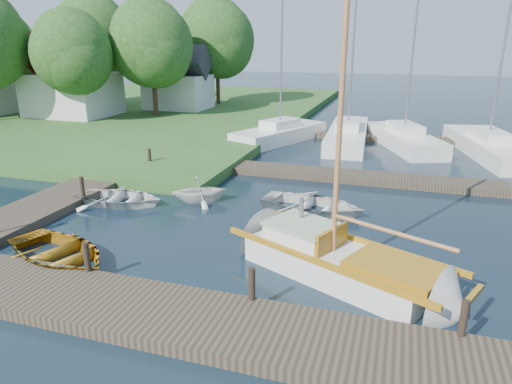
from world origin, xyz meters
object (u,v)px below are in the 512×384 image
(tree_3, at_px, (152,44))
(tender_a, at_px, (120,196))
(mooring_post_1, at_px, (87,257))
(tender_c, at_px, (312,202))
(mooring_post_2, at_px, (252,284))
(dinghy, at_px, (58,249))
(marina_boat_1, at_px, (348,133))
(tree_5, at_px, (5,48))
(mooring_post_3, at_px, (464,318))
(marina_boat_3, at_px, (488,145))
(marina_boat_0, at_px, (280,132))
(tree_7, at_px, (217,39))
(marina_boat_2, at_px, (404,137))
(house_c, at_px, (178,84))
(tree_2, at_px, (73,53))
(sailboat, at_px, (344,266))
(mooring_post_5, at_px, (150,157))
(mooring_post_4, at_px, (82,187))
(tree_4, at_px, (94,37))
(house_a, at_px, (72,83))
(tender_b, at_px, (200,188))

(tree_3, bearing_deg, tender_a, -64.70)
(mooring_post_1, relative_size, tender_c, 0.21)
(mooring_post_2, height_order, dinghy, mooring_post_2)
(marina_boat_1, bearing_deg, tree_3, 74.13)
(tree_5, bearing_deg, mooring_post_3, -34.83)
(mooring_post_1, height_order, marina_boat_3, marina_boat_3)
(marina_boat_0, relative_size, tree_7, 1.19)
(marina_boat_0, xyz_separation_m, marina_boat_2, (7.41, 0.78, -0.01))
(house_c, bearing_deg, marina_boat_1, -25.64)
(mooring_post_2, bearing_deg, tree_2, 135.67)
(tender_c, distance_m, marina_boat_1, 12.84)
(tender_a, height_order, tender_c, tender_c)
(marina_boat_3, distance_m, house_c, 24.67)
(tender_c, xyz_separation_m, marina_boat_2, (3.07, 12.54, 0.18))
(marina_boat_0, bearing_deg, mooring_post_3, -131.18)
(mooring_post_1, relative_size, marina_boat_0, 0.07)
(sailboat, relative_size, tree_2, 1.26)
(tender_a, height_order, marina_boat_1, marina_boat_1)
(mooring_post_1, relative_size, tender_a, 0.24)
(tender_c, bearing_deg, tree_7, 37.23)
(mooring_post_5, height_order, marina_boat_3, marina_boat_3)
(mooring_post_4, height_order, marina_boat_3, marina_boat_3)
(marina_boat_3, height_order, tree_7, marina_boat_3)
(tree_5, xyz_separation_m, tree_7, (18.00, 6.00, 0.78))
(mooring_post_1, xyz_separation_m, mooring_post_5, (-4.00, 10.00, 0.00))
(tender_a, distance_m, marina_boat_2, 17.34)
(mooring_post_4, bearing_deg, tree_2, 128.05)
(tree_4, bearing_deg, house_a, -71.72)
(mooring_post_1, distance_m, mooring_post_3, 9.00)
(tree_4, distance_m, tree_7, 10.77)
(mooring_post_4, bearing_deg, tree_3, 111.19)
(marina_boat_1, distance_m, tree_3, 16.54)
(tender_a, bearing_deg, sailboat, -113.95)
(mooring_post_2, relative_size, tree_3, 0.09)
(mooring_post_2, relative_size, marina_boat_1, 0.08)
(mooring_post_2, xyz_separation_m, tree_7, (-13.50, 31.05, 5.50))
(house_a, bearing_deg, marina_boat_0, -8.02)
(marina_boat_3, bearing_deg, tender_c, 135.03)
(mooring_post_4, distance_m, tree_5, 30.87)
(marina_boat_3, bearing_deg, sailboat, 148.15)
(tender_a, height_order, marina_boat_2, marina_boat_2)
(mooring_post_1, xyz_separation_m, tree_3, (-11.00, 23.05, 5.11))
(marina_boat_1, relative_size, marina_boat_3, 0.80)
(marina_boat_0, bearing_deg, house_a, 105.55)
(marina_boat_3, bearing_deg, tender_b, 122.82)
(marina_boat_2, xyz_separation_m, tree_4, (-26.65, 7.70, 5.80))
(house_a, distance_m, tree_7, 13.25)
(tender_c, relative_size, tree_3, 0.44)
(tender_a, xyz_separation_m, house_c, (-8.34, 21.58, 2.23))
(tender_b, height_order, marina_boat_2, marina_boat_2)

